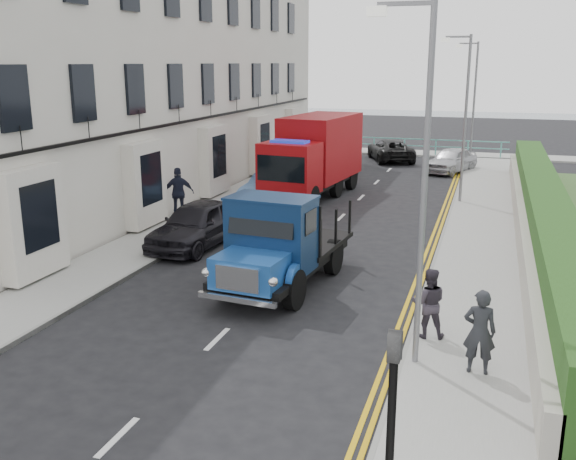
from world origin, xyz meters
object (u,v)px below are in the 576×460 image
object	(u,v)px
bedford_lorry	(274,249)
pedestrian_east_near	(480,332)
lamp_far	(472,97)
parked_car_front	(197,224)
lamp_mid	(463,110)
red_lorry	(315,154)
lamp_near	(419,168)

from	to	relation	value
bedford_lorry	pedestrian_east_near	world-z (taller)	bedford_lorry
lamp_far	parked_car_front	world-z (taller)	lamp_far
lamp_far	pedestrian_east_near	size ratio (longest dim) A/B	4.17
parked_car_front	pedestrian_east_near	xyz separation A→B (m)	(9.09, -6.72, 0.21)
bedford_lorry	parked_car_front	world-z (taller)	bedford_lorry
lamp_mid	pedestrian_east_near	bearing A→B (deg)	-85.36
bedford_lorry	parked_car_front	bearing A→B (deg)	143.73
lamp_far	red_lorry	distance (m)	12.28
lamp_mid	bedford_lorry	distance (m)	13.68
lamp_mid	bedford_lorry	xyz separation A→B (m)	(-3.94, -12.80, -2.81)
lamp_near	lamp_mid	world-z (taller)	same
lamp_far	bedford_lorry	distance (m)	23.30
lamp_mid	parked_car_front	xyz separation A→B (m)	(-7.78, -9.40, -3.25)
lamp_near	lamp_mid	distance (m)	16.00
red_lorry	pedestrian_east_near	size ratio (longest dim) A/B	4.20
lamp_mid	parked_car_front	distance (m)	12.62
lamp_far	bedford_lorry	bearing A→B (deg)	-99.80
bedford_lorry	red_lorry	xyz separation A→B (m)	(-2.33, 12.45, 0.72)
lamp_mid	red_lorry	bearing A→B (deg)	-176.80
bedford_lorry	lamp_far	bearing A→B (deg)	85.46
lamp_far	bedford_lorry	world-z (taller)	lamp_far
lamp_near	bedford_lorry	bearing A→B (deg)	140.86
lamp_far	bedford_lorry	size ratio (longest dim) A/B	1.25
red_lorry	lamp_near	bearing A→B (deg)	-61.61
lamp_near	red_lorry	world-z (taller)	lamp_near
lamp_mid	red_lorry	xyz separation A→B (m)	(-6.27, -0.35, -2.09)
lamp_mid	pedestrian_east_near	distance (m)	16.45
lamp_near	parked_car_front	xyz separation A→B (m)	(-7.78, 6.60, -3.25)
bedford_lorry	red_lorry	bearing A→B (deg)	105.86
red_lorry	pedestrian_east_near	bearing A→B (deg)	-57.76
parked_car_front	bedford_lorry	bearing A→B (deg)	-36.86
lamp_mid	red_lorry	world-z (taller)	lamp_mid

